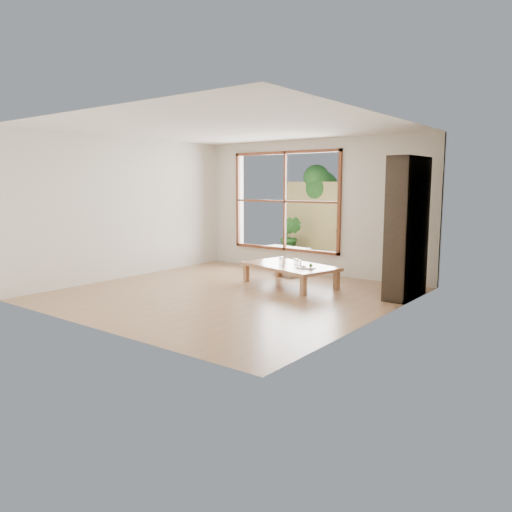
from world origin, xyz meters
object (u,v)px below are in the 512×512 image
(bookshelf, at_px, (407,228))
(food_tray, at_px, (307,267))
(garden_bench, at_px, (289,249))
(low_table, at_px, (290,267))

(bookshelf, distance_m, food_tray, 1.72)
(bookshelf, relative_size, food_tray, 7.54)
(bookshelf, xyz_separation_m, food_tray, (-1.50, -0.45, -0.70))
(bookshelf, bearing_deg, garden_bench, 152.31)
(low_table, relative_size, bookshelf, 0.85)
(garden_bench, bearing_deg, low_table, -48.83)
(low_table, distance_m, food_tray, 0.46)
(food_tray, height_order, garden_bench, food_tray)
(low_table, distance_m, bookshelf, 2.10)
(food_tray, bearing_deg, low_table, 156.40)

